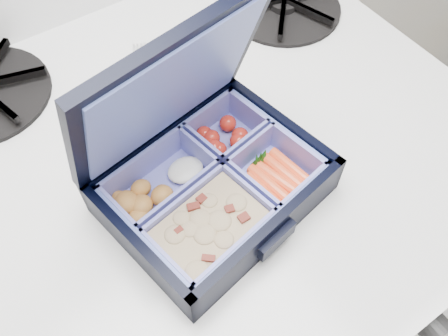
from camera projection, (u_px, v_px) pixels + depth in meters
stove at (208, 273)px, 0.98m from camera, size 0.65×0.65×0.97m
bento_box at (214, 186)px, 0.49m from camera, size 0.24×0.20×0.05m
burner_grate at (284, 2)px, 0.68m from camera, size 0.20×0.20×0.02m
fork at (152, 104)px, 0.58m from camera, size 0.09×0.17×0.01m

